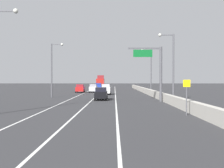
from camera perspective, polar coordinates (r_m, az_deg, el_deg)
ground_plane at (r=69.16m, az=-0.60°, el=-1.61°), size 320.00×320.00×0.00m
lane_stripe_left at (r=60.54m, az=-5.97°, el=-1.97°), size 0.16×130.00×0.00m
lane_stripe_center at (r=60.25m, az=-2.66°, el=-1.98°), size 0.16×130.00×0.00m
lane_stripe_right at (r=60.16m, az=0.67°, el=-1.98°), size 0.16×130.00×0.00m
jersey_barrier_right at (r=45.69m, az=9.24°, el=-2.21°), size 0.60×120.00×1.10m
overhead_sign_gantry at (r=38.76m, az=8.82°, el=3.41°), size 4.68×0.36×7.50m
speed_advisory_sign at (r=24.29m, az=14.93°, el=-2.08°), size 0.60×0.11×3.00m
lamp_post_right_second at (r=38.44m, az=11.96°, el=4.34°), size 2.14×0.44×9.21m
lamp_post_right_third at (r=57.31m, az=7.67°, el=3.20°), size 2.14×0.44×9.21m
lamp_post_left_mid at (r=48.62m, az=-11.88°, el=3.61°), size 2.14×0.44×9.21m
car_red_0 at (r=65.70m, az=-6.48°, el=-0.92°), size 1.93×4.11×1.92m
car_white_1 at (r=56.62m, az=-1.21°, el=-1.09°), size 1.94×4.56×2.14m
car_blue_2 at (r=82.55m, az=-2.76°, el=-0.52°), size 2.04×4.29×1.99m
car_yellow_3 at (r=99.24m, az=-2.15°, el=-0.31°), size 2.03×4.61×1.89m
car_black_4 at (r=41.66m, az=-2.22°, el=-1.97°), size 1.85×4.63×1.88m
car_silver_5 at (r=66.69m, az=-3.81°, el=-0.86°), size 1.84×4.52×1.98m
box_truck at (r=91.23m, az=-2.36°, el=0.27°), size 2.57×8.72×4.46m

